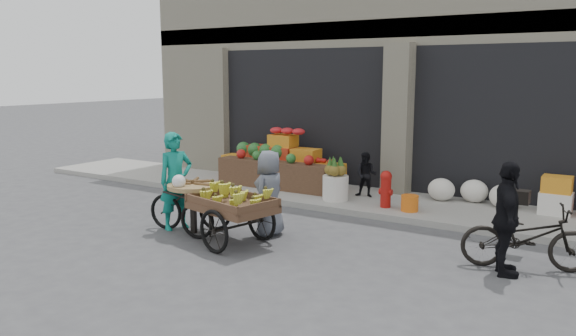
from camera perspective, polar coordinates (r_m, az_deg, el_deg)
The scene contains 15 objects.
ground at distance 8.10m, azimuth -2.25°, elevation -9.53°, with size 80.00×80.00×0.00m, color #424244.
sidewalk at distance 11.57m, azimuth 9.27°, elevation -3.48°, with size 18.00×2.20×0.12m, color gray.
building at distance 15.00m, azimuth 15.61°, elevation 12.00°, with size 14.00×6.45×7.00m.
fruit_display at distance 12.83m, azimuth -0.43°, elevation 0.72°, with size 3.10×1.12×1.24m.
pineapple_bin at distance 11.37m, azimuth 4.85°, elevation -2.02°, with size 0.52×0.52×0.50m, color silver.
fire_hydrant at distance 10.85m, azimuth 9.91°, elevation -1.97°, with size 0.22×0.22×0.71m.
orange_bucket at distance 10.68m, azimuth 12.26°, elevation -3.51°, with size 0.32×0.32×0.30m, color orange.
right_bay_goods at distance 11.37m, azimuth 22.77°, elevation -2.54°, with size 3.35×0.60×0.70m.
seated_person at distance 11.69m, azimuth 7.95°, elevation -0.68°, with size 0.45×0.35×0.93m, color black.
banana_cart at distance 8.78m, azimuth -5.90°, elevation -3.40°, with size 2.39×1.39×0.94m.
vendor_woman at distance 9.77m, azimuth -11.32°, elevation -1.30°, with size 0.61×0.40×1.67m, color #0F786A.
tricycle_cart at distance 9.50m, azimuth -9.66°, elevation -3.23°, with size 1.46×0.96×0.95m.
vendor_grey at distance 9.20m, azimuth -1.91°, elevation -2.59°, with size 0.69×0.45×1.42m, color slate.
bicycle at distance 8.35m, azimuth 23.07°, elevation -6.48°, with size 0.60×1.72×0.90m, color black.
cyclist at distance 7.92m, azimuth 21.33°, elevation -4.84°, with size 0.90×0.37×1.53m, color black.
Camera 1 is at (4.32, -6.31, 2.65)m, focal length 35.00 mm.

